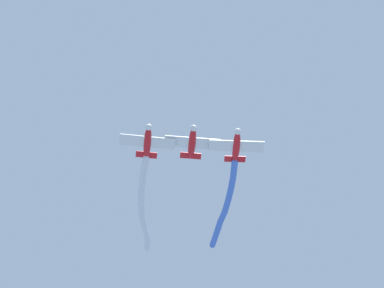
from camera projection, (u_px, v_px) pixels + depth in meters
airplane_lead at (148, 141)px, 78.98m from camera, size 5.98×8.00×2.00m
smoke_trail_lead at (144, 208)px, 87.39m from camera, size 21.71×3.85×3.54m
airplane_left_wing at (192, 142)px, 79.44m from camera, size 6.02×8.03×2.00m
airplane_right_wing at (236, 146)px, 79.41m from camera, size 6.09×8.07×2.00m
smoke_trail_right_wing at (225, 206)px, 85.28m from camera, size 17.23×1.55×1.79m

